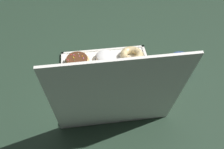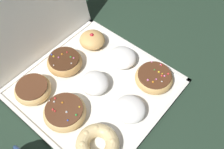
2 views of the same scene
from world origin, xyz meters
name	(u,v)px [view 1 (image 1 of 2)]	position (x,y,z in m)	size (l,w,h in m)	color
ground_plane	(108,81)	(0.00, 0.00, 0.00)	(3.00, 3.00, 0.00)	#233828
donut_box	(108,81)	(0.00, 0.00, 0.01)	(0.42, 0.42, 0.01)	white
box_lid_open	(117,98)	(0.00, 0.26, 0.22)	(0.42, 0.44, 0.01)	white
cruller_donut_0	(132,55)	(-0.13, -0.13, 0.03)	(0.11, 0.11, 0.04)	#EACC8C
powdered_filled_donut_1	(105,57)	(0.00, -0.13, 0.03)	(0.09, 0.09, 0.04)	white
sprinkle_donut_2	(77,61)	(0.13, -0.12, 0.03)	(0.12, 0.12, 0.04)	tan
sprinkle_donut_3	(135,75)	(-0.12, 0.00, 0.03)	(0.12, 0.12, 0.04)	#E5B770
powdered_filled_donut_4	(107,77)	(0.00, 0.00, 0.03)	(0.09, 0.09, 0.05)	white
powdered_filled_donut_5	(79,80)	(0.13, 0.00, 0.03)	(0.09, 0.09, 0.04)	white
chocolate_frosted_donut_6	(143,96)	(-0.13, 0.13, 0.03)	(0.11, 0.11, 0.04)	#E5B770
sprinkle_donut_7	(112,100)	(0.00, 0.13, 0.03)	(0.11, 0.11, 0.04)	tan
jelly_filled_donut_8	(81,102)	(0.13, 0.13, 0.03)	(0.09, 0.09, 0.05)	tan
coffee_mug	(179,65)	(-0.33, -0.02, 0.05)	(0.11, 0.09, 0.09)	navy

